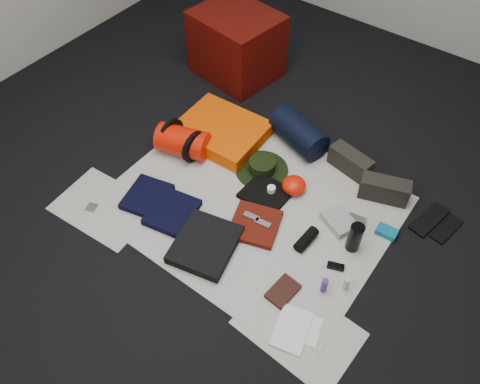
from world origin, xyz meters
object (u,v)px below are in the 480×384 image
Objects in this scene: navy_duffel at (299,133)px; paperback_book at (283,291)px; compact_camera at (356,221)px; stuff_sack at (183,142)px; sleeping_pad at (222,131)px; red_cabinet at (237,45)px; water_bottle at (355,237)px.

navy_duffel is 1.12m from paperback_book.
paperback_book is (-0.10, -0.63, -0.01)m from compact_camera.
compact_camera is at bearing -11.68° from navy_duffel.
stuff_sack is at bearing 162.30° from paperback_book.
paperback_book is (0.53, -0.98, -0.09)m from navy_duffel.
sleeping_pad is at bearing 67.62° from stuff_sack.
red_cabinet is at bearing 142.02° from compact_camera.
stuff_sack reaches higher than compact_camera.
sleeping_pad is at bearing 148.70° from paperback_book.
water_bottle is 1.11× the size of paperback_book.
navy_duffel is 1.99× the size of water_bottle.
red_cabinet is 3.02× the size of water_bottle.
sleeping_pad is 1.44× the size of navy_duffel.
red_cabinet reaches higher than paperback_book.
sleeping_pad is at bearing 164.09° from compact_camera.
water_bottle is at bearing 76.87° from paperback_book.
navy_duffel is at bearing 142.98° from water_bottle.
red_cabinet is 3.35× the size of paperback_book.
red_cabinet is 5.76× the size of compact_camera.
navy_duffel is (0.56, 0.51, 0.00)m from stuff_sack.
sleeping_pad reaches higher than compact_camera.
compact_camera is (1.44, -0.76, -0.22)m from red_cabinet.
red_cabinet is 1.79× the size of stuff_sack.
red_cabinet is at bearing 118.94° from sleeping_pad.
navy_duffel is at bearing 42.30° from stuff_sack.
red_cabinet is at bearing 171.47° from navy_duffel.
paperback_book is at bearing -43.98° from navy_duffel.
water_bottle is 0.19m from compact_camera.
red_cabinet reaches higher than water_bottle.
stuff_sack is at bearing 177.40° from compact_camera.
navy_duffel is at bearing 123.79° from paperback_book.
sleeping_pad is 0.52m from navy_duffel.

